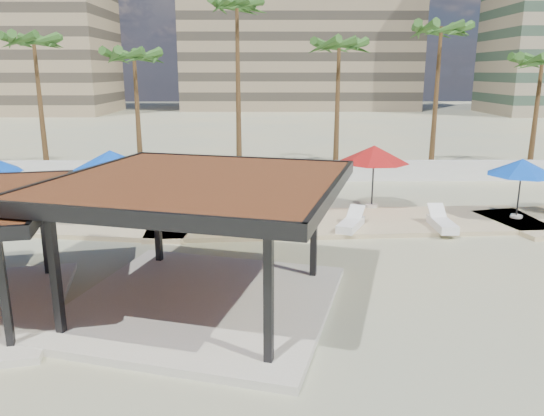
{
  "coord_description": "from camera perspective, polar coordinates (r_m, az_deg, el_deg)",
  "views": [
    {
      "loc": [
        -1.19,
        -14.05,
        6.14
      ],
      "look_at": [
        -1.05,
        4.32,
        1.4
      ],
      "focal_mm": 35.0,
      "sensor_mm": 36.0,
      "label": 1
    }
  ],
  "objects": [
    {
      "name": "umbrella_c",
      "position": [
        23.98,
        10.92,
        5.7
      ],
      "size": [
        4.04,
        4.04,
        2.8
      ],
      "rotation": [
        0.0,
        0.0,
        -0.35
      ],
      "color": "beige",
      "rests_on": "promenade"
    },
    {
      "name": "umbrella_b",
      "position": [
        20.31,
        -5.26,
        3.09
      ],
      "size": [
        3.12,
        3.12,
        2.29
      ],
      "rotation": [
        0.0,
        0.0,
        -0.24
      ],
      "color": "beige",
      "rests_on": "promenade"
    },
    {
      "name": "building_mid",
      "position": [
        92.55,
        2.95,
        19.49
      ],
      "size": [
        38.0,
        16.0,
        30.4
      ],
      "color": "#847259",
      "rests_on": "ground"
    },
    {
      "name": "palm_e",
      "position": [
        32.74,
        7.22,
        16.47
      ],
      "size": [
        3.0,
        3.0,
        8.46
      ],
      "color": "brown",
      "rests_on": "ground"
    },
    {
      "name": "lounger_c",
      "position": [
        21.81,
        17.81,
        -1.59
      ],
      "size": [
        0.7,
        2.05,
        0.77
      ],
      "rotation": [
        0.0,
        0.0,
        1.58
      ],
      "color": "white",
      "rests_on": "promenade"
    },
    {
      "name": "lounger_a",
      "position": [
        23.99,
        -22.12,
        -0.47
      ],
      "size": [
        1.38,
        2.47,
        0.89
      ],
      "rotation": [
        0.0,
        0.0,
        1.29
      ],
      "color": "white",
      "rests_on": "promenade"
    },
    {
      "name": "promenade",
      "position": [
        22.77,
        7.64,
        -1.14
      ],
      "size": [
        44.45,
        7.97,
        0.24
      ],
      "color": "#C6B284",
      "rests_on": "ground"
    },
    {
      "name": "palm_c",
      "position": [
        33.09,
        -14.6,
        15.12
      ],
      "size": [
        3.0,
        3.0,
        7.86
      ],
      "color": "brown",
      "rests_on": "ground"
    },
    {
      "name": "palm_d",
      "position": [
        33.17,
        -3.79,
        20.23
      ],
      "size": [
        3.0,
        3.0,
        10.74
      ],
      "color": "brown",
      "rests_on": "ground"
    },
    {
      "name": "palm_f",
      "position": [
        34.26,
        17.69,
        17.25
      ],
      "size": [
        3.0,
        3.0,
        9.36
      ],
      "color": "brown",
      "rests_on": "ground"
    },
    {
      "name": "palm_b",
      "position": [
        35.57,
        -24.23,
        15.61
      ],
      "size": [
        3.0,
        3.0,
        8.73
      ],
      "color": "brown",
      "rests_on": "ground"
    },
    {
      "name": "pavilion_central",
      "position": [
        13.88,
        -7.73,
        -2.48
      ],
      "size": [
        8.62,
        8.62,
        3.56
      ],
      "rotation": [
        0.0,
        0.0,
        -0.27
      ],
      "color": "beige",
      "rests_on": "ground"
    },
    {
      "name": "lounger_b",
      "position": [
        20.96,
        8.48,
        -1.7
      ],
      "size": [
        1.39,
        2.05,
        0.74
      ],
      "rotation": [
        0.0,
        0.0,
        1.14
      ],
      "color": "white",
      "rests_on": "promenade"
    },
    {
      "name": "umbrella_d",
      "position": [
        24.12,
        25.3,
        3.99
      ],
      "size": [
        2.82,
        2.82,
        2.5
      ],
      "rotation": [
        0.0,
        0.0,
        -0.0
      ],
      "color": "beige",
      "rests_on": "promenade"
    },
    {
      "name": "umbrella_f",
      "position": [
        22.11,
        -16.98,
        4.91
      ],
      "size": [
        4.35,
        4.35,
        2.94
      ],
      "rotation": [
        0.0,
        0.0,
        -0.42
      ],
      "color": "beige",
      "rests_on": "promenade"
    },
    {
      "name": "ground",
      "position": [
        15.37,
        4.09,
        -9.1
      ],
      "size": [
        200.0,
        200.0,
        0.0
      ],
      "primitive_type": "plane",
      "color": "tan",
      "rests_on": "ground"
    },
    {
      "name": "palm_g",
      "position": [
        36.08,
        27.03,
        13.53
      ],
      "size": [
        3.0,
        3.0,
        7.58
      ],
      "color": "brown",
      "rests_on": "ground"
    },
    {
      "name": "boundary_wall",
      "position": [
        30.58,
        1.81,
        4.02
      ],
      "size": [
        56.0,
        0.3,
        1.2
      ],
      "primitive_type": "cube",
      "color": "silver",
      "rests_on": "ground"
    }
  ]
}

